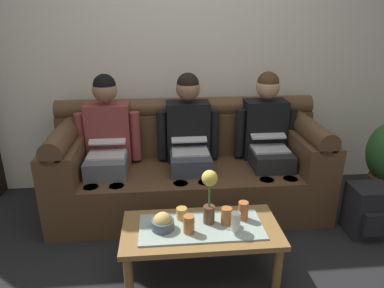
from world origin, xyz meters
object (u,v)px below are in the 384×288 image
at_px(coffee_table, 201,233).
at_px(snack_bowl, 163,223).
at_px(cup_far_center, 236,222).
at_px(cup_far_right, 226,216).
at_px(person_left, 108,141).
at_px(flower_vase, 209,193).
at_px(person_middle, 189,139).
at_px(cup_near_left, 243,211).
at_px(cup_far_left, 189,224).
at_px(couch, 189,168).
at_px(backpack_right, 367,211).
at_px(person_right, 267,136).
at_px(cup_near_right, 182,213).

distance_m(coffee_table, snack_bowl, 0.27).
relative_size(snack_bowl, cup_far_center, 1.16).
relative_size(coffee_table, cup_far_right, 9.02).
relative_size(person_left, flower_vase, 3.22).
xyz_separation_m(person_middle, cup_near_left, (0.29, -0.89, -0.21)).
distance_m(snack_bowl, cup_far_left, 0.17).
relative_size(cup_far_left, cup_far_right, 1.04).
bearing_deg(person_middle, coffee_table, -90.00).
relative_size(cup_near_left, cup_far_right, 1.11).
bearing_deg(couch, person_left, -179.66).
xyz_separation_m(couch, backpack_right, (1.39, -0.59, -0.16)).
xyz_separation_m(person_right, cup_near_left, (-0.42, -0.89, -0.21)).
height_order(flower_vase, cup_far_left, flower_vase).
bearing_deg(cup_far_left, cup_near_right, 102.12).
distance_m(couch, coffee_table, 0.96).
bearing_deg(snack_bowl, cup_far_right, 3.00).
height_order(coffee_table, cup_near_left, cup_near_left).
relative_size(coffee_table, backpack_right, 2.49).
xyz_separation_m(person_middle, cup_far_right, (0.17, -0.94, -0.21)).
distance_m(coffee_table, cup_near_left, 0.32).
bearing_deg(coffee_table, cup_near_right, 139.97).
distance_m(person_right, snack_bowl, 1.37).
bearing_deg(person_middle, cup_near_left, -71.92).
distance_m(person_left, cup_far_left, 1.21).
relative_size(cup_far_center, backpack_right, 0.31).
relative_size(cup_near_left, cup_far_center, 0.99).
relative_size(person_left, person_middle, 1.00).
xyz_separation_m(coffee_table, snack_bowl, (-0.25, -0.01, 0.10)).
bearing_deg(coffee_table, person_middle, 90.00).
xyz_separation_m(person_right, coffee_table, (-0.71, -0.95, -0.33)).
relative_size(snack_bowl, cup_far_right, 1.30).
xyz_separation_m(snack_bowl, backpack_right, (1.64, 0.37, -0.23)).
height_order(person_right, coffee_table, person_right).
distance_m(cup_far_center, cup_far_left, 0.30).
xyz_separation_m(couch, flower_vase, (0.06, -0.92, 0.24)).
bearing_deg(coffee_table, snack_bowl, -178.42).
xyz_separation_m(person_middle, person_right, (0.71, -0.00, 0.00)).
height_order(couch, person_left, person_left).
bearing_deg(cup_near_right, person_right, 45.76).
distance_m(flower_vase, cup_near_right, 0.26).
relative_size(coffee_table, cup_far_center, 8.08).
xyz_separation_m(person_middle, snack_bowl, (-0.25, -0.96, -0.22)).
distance_m(couch, person_left, 0.76).
distance_m(cup_far_center, backpack_right, 1.28).
bearing_deg(cup_near_left, coffee_table, -168.39).
relative_size(cup_near_right, cup_far_right, 0.69).
bearing_deg(coffee_table, cup_far_center, -18.43).
bearing_deg(person_middle, snack_bowl, -104.64).
bearing_deg(person_right, cup_far_center, -115.85).
distance_m(snack_bowl, cup_far_center, 0.47).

